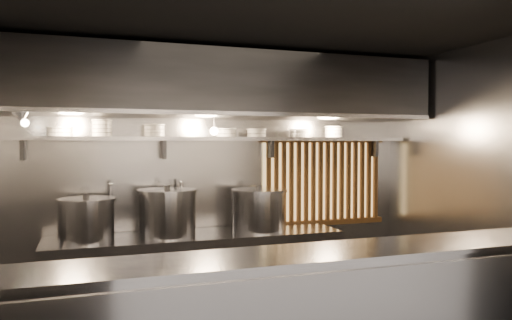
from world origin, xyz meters
TOP-DOWN VIEW (x-y plane):
  - ceiling at (0.00, 0.00)m, footprint 4.50×4.50m
  - wall_back at (0.00, 1.50)m, footprint 4.50×0.00m
  - wall_right at (2.25, 0.00)m, footprint 0.00×3.00m
  - cooking_bench at (-0.30, 1.13)m, footprint 3.00×0.70m
  - bowl_shelf at (0.00, 1.32)m, footprint 4.40×0.34m
  - exhaust_hood at (0.00, 1.10)m, footprint 4.40×0.81m
  - wood_screen at (1.30, 1.45)m, footprint 1.56×0.09m
  - faucet_left at (-1.15, 1.37)m, footprint 0.04×0.30m
  - faucet_right at (-0.45, 1.37)m, footprint 0.04×0.30m
  - heat_lamp at (-1.90, 0.85)m, footprint 0.25×0.35m
  - pendant_bulb at (-0.10, 1.20)m, footprint 0.09×0.09m
  - stock_pot_left at (-1.38, 1.11)m, footprint 0.72×0.72m
  - stock_pot_mid at (-0.61, 1.13)m, footprint 0.79×0.79m
  - stock_pot_right at (0.37, 1.12)m, footprint 0.73×0.73m
  - bowl_stack_0 at (-1.61, 1.32)m, footprint 0.25×0.25m
  - bowl_stack_1 at (-1.22, 1.32)m, footprint 0.21×0.21m
  - bowl_stack_2 at (-0.70, 1.32)m, footprint 0.22×0.22m
  - bowl_stack_3 at (0.06, 1.32)m, footprint 0.22×0.22m
  - bowl_stack_4 at (0.41, 1.32)m, footprint 0.22×0.22m
  - bowl_stack_5 at (0.93, 1.32)m, footprint 0.23×0.23m
  - bowl_stack_6 at (1.37, 1.32)m, footprint 0.22×0.22m

SIDE VIEW (x-z plane):
  - cooking_bench at x=-0.30m, z-range 0.00..0.90m
  - stock_pot_left at x=-1.38m, z-range 0.88..1.33m
  - stock_pot_right at x=0.37m, z-range 0.88..1.37m
  - stock_pot_mid at x=-0.61m, z-range 0.88..1.39m
  - faucet_left at x=-1.15m, z-range 1.06..1.56m
  - faucet_right at x=-0.45m, z-range 1.06..1.56m
  - wood_screen at x=1.30m, z-range 0.86..1.90m
  - wall_back at x=0.00m, z-range -0.85..3.65m
  - wall_right at x=2.25m, z-range -0.10..2.90m
  - bowl_shelf at x=0.00m, z-range 1.86..1.90m
  - bowl_stack_0 at x=-1.61m, z-range 1.90..1.99m
  - bowl_stack_5 at x=0.93m, z-range 1.90..1.99m
  - bowl_stack_3 at x=0.06m, z-range 1.90..1.99m
  - bowl_stack_4 at x=0.41m, z-range 1.90..1.99m
  - pendant_bulb at x=-0.10m, z-range 1.87..2.05m
  - bowl_stack_2 at x=-0.70m, z-range 1.90..2.03m
  - bowl_stack_6 at x=1.37m, z-range 1.90..2.03m
  - bowl_stack_1 at x=-1.22m, z-range 1.90..2.07m
  - heat_lamp at x=-1.90m, z-range 1.97..2.17m
  - exhaust_hood at x=0.00m, z-range 2.10..2.75m
  - ceiling at x=0.00m, z-range 2.80..2.80m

